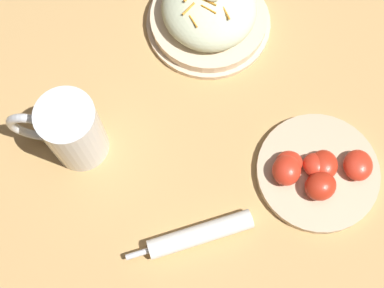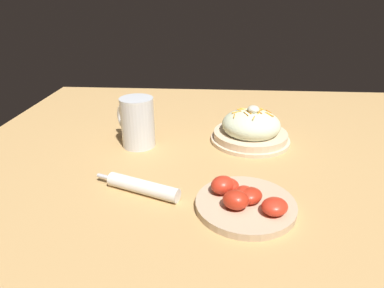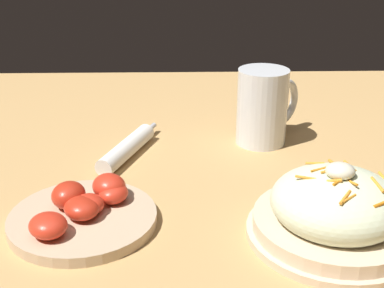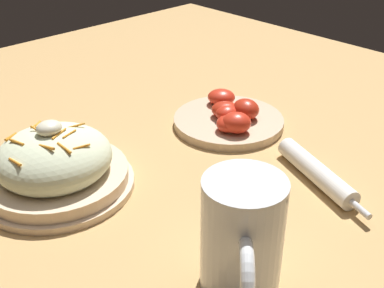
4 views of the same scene
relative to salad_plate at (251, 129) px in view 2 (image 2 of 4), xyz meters
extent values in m
plane|color=tan|center=(0.18, -0.06, -0.04)|extent=(1.43, 1.43, 0.00)
cylinder|color=beige|center=(0.00, 0.00, -0.03)|extent=(0.22, 0.22, 0.01)
cylinder|color=beige|center=(0.00, 0.00, -0.02)|extent=(0.21, 0.21, 0.02)
ellipsoid|color=beige|center=(0.00, 0.00, 0.01)|extent=(0.16, 0.16, 0.08)
cylinder|color=orange|center=(-0.04, 0.02, 0.05)|extent=(0.01, 0.03, 0.01)
cylinder|color=orange|center=(0.01, 0.05, 0.05)|extent=(0.02, 0.02, 0.01)
cylinder|color=orange|center=(-0.02, -0.03, 0.05)|extent=(0.01, 0.03, 0.01)
cylinder|color=orange|center=(-0.03, 0.05, 0.04)|extent=(0.02, 0.01, 0.01)
cylinder|color=orange|center=(0.00, -0.04, 0.05)|extent=(0.01, 0.03, 0.01)
cylinder|color=orange|center=(0.00, 0.05, 0.05)|extent=(0.02, 0.02, 0.01)
cylinder|color=orange|center=(0.04, 0.00, 0.05)|extent=(0.03, 0.01, 0.00)
cylinder|color=orange|center=(0.01, -0.01, 0.05)|extent=(0.03, 0.02, 0.00)
cylinder|color=orange|center=(-0.01, 0.02, 0.05)|extent=(0.01, 0.03, 0.01)
cylinder|color=orange|center=(0.02, -0.05, 0.04)|extent=(0.02, 0.01, 0.00)
cylinder|color=orange|center=(0.02, -0.02, 0.05)|extent=(0.03, 0.01, 0.00)
cylinder|color=orange|center=(0.01, 0.02, 0.05)|extent=(0.02, 0.01, 0.01)
cylinder|color=orange|center=(0.01, 0.02, 0.05)|extent=(0.02, 0.02, 0.00)
cylinder|color=orange|center=(-0.06, -0.02, 0.04)|extent=(0.01, 0.03, 0.00)
ellipsoid|color=#EFEACC|center=(0.00, 0.00, 0.06)|extent=(0.04, 0.03, 0.02)
cylinder|color=white|center=(0.05, -0.31, 0.03)|extent=(0.09, 0.09, 0.14)
cylinder|color=gold|center=(0.05, -0.31, 0.00)|extent=(0.08, 0.08, 0.06)
cylinder|color=white|center=(0.05, -0.31, 0.03)|extent=(0.08, 0.08, 0.01)
torus|color=white|center=(0.00, -0.35, 0.02)|extent=(0.07, 0.07, 0.09)
cylinder|color=white|center=(0.29, -0.25, -0.02)|extent=(0.09, 0.16, 0.03)
cylinder|color=silver|center=(0.25, -0.34, -0.02)|extent=(0.02, 0.04, 0.01)
cylinder|color=#D1B28E|center=(0.32, -0.04, -0.03)|extent=(0.20, 0.20, 0.01)
ellipsoid|color=red|center=(0.29, -0.07, -0.01)|extent=(0.06, 0.06, 0.03)
ellipsoid|color=red|center=(0.35, -0.06, 0.00)|extent=(0.05, 0.06, 0.03)
ellipsoid|color=red|center=(0.32, -0.03, -0.01)|extent=(0.07, 0.07, 0.03)
ellipsoid|color=red|center=(0.36, 0.01, -0.01)|extent=(0.07, 0.07, 0.03)
ellipsoid|color=red|center=(0.32, -0.04, -0.01)|extent=(0.05, 0.05, 0.03)
ellipsoid|color=red|center=(0.29, -0.08, 0.00)|extent=(0.07, 0.07, 0.03)
camera|label=1|loc=(0.38, -0.34, 0.78)|focal=48.98mm
camera|label=2|loc=(0.88, -0.11, 0.35)|focal=31.33mm
camera|label=3|loc=(0.19, 0.57, 0.34)|focal=49.10mm
camera|label=4|loc=(-0.28, -0.57, 0.38)|focal=46.57mm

